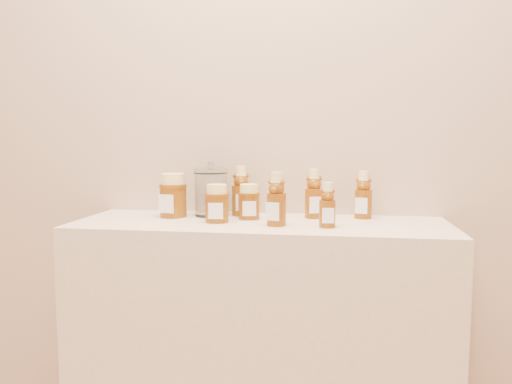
% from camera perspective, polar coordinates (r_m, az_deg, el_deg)
% --- Properties ---
extents(wall_back, '(3.50, 0.02, 2.70)m').
position_cam_1_polar(wall_back, '(1.79, 1.43, 12.01)').
color(wall_back, tan).
rests_on(wall_back, ground).
extents(display_table, '(1.20, 0.40, 0.90)m').
position_cam_1_polar(display_table, '(1.73, 0.46, -18.28)').
color(display_table, beige).
rests_on(display_table, ground).
extents(bear_bottle_back_left, '(0.08, 0.08, 0.19)m').
position_cam_1_polar(bear_bottle_back_left, '(1.73, -1.74, 0.50)').
color(bear_bottle_back_left, '#642F07').
rests_on(bear_bottle_back_left, display_table).
extents(bear_bottle_back_mid, '(0.08, 0.08, 0.19)m').
position_cam_1_polar(bear_bottle_back_mid, '(1.68, 6.62, 0.19)').
color(bear_bottle_back_mid, '#642F07').
rests_on(bear_bottle_back_mid, display_table).
extents(bear_bottle_back_right, '(0.08, 0.08, 0.18)m').
position_cam_1_polar(bear_bottle_back_right, '(1.70, 12.18, 0.04)').
color(bear_bottle_back_right, '#642F07').
rests_on(bear_bottle_back_right, display_table).
extents(bear_bottle_front_left, '(0.08, 0.08, 0.19)m').
position_cam_1_polar(bear_bottle_front_left, '(1.53, 2.35, -0.40)').
color(bear_bottle_front_left, '#642F07').
rests_on(bear_bottle_front_left, display_table).
extents(bear_bottle_front_right, '(0.06, 0.06, 0.15)m').
position_cam_1_polar(bear_bottle_front_right, '(1.51, 8.17, -1.12)').
color(bear_bottle_front_right, '#642F07').
rests_on(bear_bottle_front_right, display_table).
extents(honey_jar_left, '(0.11, 0.11, 0.15)m').
position_cam_1_polar(honey_jar_left, '(1.72, -9.46, -0.37)').
color(honey_jar_left, '#642F07').
rests_on(honey_jar_left, display_table).
extents(honey_jar_back, '(0.09, 0.09, 0.12)m').
position_cam_1_polar(honey_jar_back, '(1.66, -0.81, -1.10)').
color(honey_jar_back, '#642F07').
rests_on(honey_jar_back, display_table).
extents(honey_jar_front, '(0.09, 0.09, 0.12)m').
position_cam_1_polar(honey_jar_front, '(1.60, -4.49, -1.29)').
color(honey_jar_front, '#642F07').
rests_on(honey_jar_front, display_table).
extents(glass_canister, '(0.13, 0.13, 0.18)m').
position_cam_1_polar(glass_canister, '(1.72, -5.20, 0.24)').
color(glass_canister, white).
rests_on(glass_canister, display_table).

